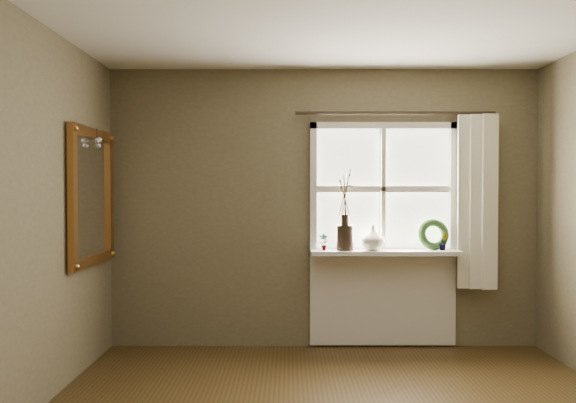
# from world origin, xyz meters

# --- Properties ---
(wall_back) EXTENTS (4.00, 0.10, 2.60)m
(wall_back) POSITION_xyz_m (0.00, 2.30, 1.30)
(wall_back) COLOR brown
(wall_back) RESTS_ON ground
(wall_front) EXTENTS (4.00, 0.10, 2.60)m
(wall_front) POSITION_xyz_m (0.00, -2.30, 1.30)
(wall_front) COLOR brown
(wall_front) RESTS_ON ground
(window_frame) EXTENTS (1.36, 0.06, 1.24)m
(window_frame) POSITION_xyz_m (0.55, 2.23, 1.48)
(window_frame) COLOR silver
(window_frame) RESTS_ON wall_back
(window_sill) EXTENTS (1.36, 0.26, 0.04)m
(window_sill) POSITION_xyz_m (0.55, 2.12, 0.90)
(window_sill) COLOR silver
(window_sill) RESTS_ON wall_back
(window_apron) EXTENTS (1.36, 0.04, 0.88)m
(window_apron) POSITION_xyz_m (0.55, 2.23, 0.46)
(window_apron) COLOR silver
(window_apron) RESTS_ON ground
(dark_jug) EXTENTS (0.19, 0.19, 0.23)m
(dark_jug) POSITION_xyz_m (0.18, 2.12, 1.04)
(dark_jug) COLOR black
(dark_jug) RESTS_ON window_sill
(cream_vase) EXTENTS (0.23, 0.23, 0.22)m
(cream_vase) POSITION_xyz_m (0.44, 2.12, 1.03)
(cream_vase) COLOR silver
(cream_vase) RESTS_ON window_sill
(wreath) EXTENTS (0.30, 0.16, 0.30)m
(wreath) POSITION_xyz_m (1.01, 2.16, 1.03)
(wreath) COLOR #27441E
(wreath) RESTS_ON window_sill
(potted_plant_left) EXTENTS (0.09, 0.06, 0.16)m
(potted_plant_left) POSITION_xyz_m (-0.01, 2.12, 1.00)
(potted_plant_left) COLOR #27441E
(potted_plant_left) RESTS_ON window_sill
(potted_plant_right) EXTENTS (0.09, 0.08, 0.16)m
(potted_plant_right) POSITION_xyz_m (1.09, 2.12, 1.00)
(potted_plant_right) COLOR #27441E
(potted_plant_right) RESTS_ON window_sill
(curtain) EXTENTS (0.36, 0.12, 1.59)m
(curtain) POSITION_xyz_m (1.39, 2.13, 1.37)
(curtain) COLOR silver
(curtain) RESTS_ON wall_back
(curtain_rod) EXTENTS (1.84, 0.03, 0.03)m
(curtain_rod) POSITION_xyz_m (0.65, 2.17, 2.18)
(curtain_rod) COLOR black
(curtain_rod) RESTS_ON wall_back
(gilt_mirror) EXTENTS (0.10, 0.95, 1.13)m
(gilt_mirror) POSITION_xyz_m (-1.96, 1.65, 1.42)
(gilt_mirror) COLOR white
(gilt_mirror) RESTS_ON wall_left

